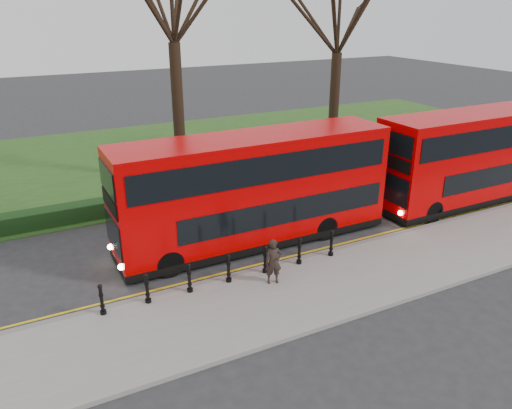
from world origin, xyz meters
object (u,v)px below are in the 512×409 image
bollard_row (229,269)px  bus_rear (480,156)px  bus_lead (254,191)px  pedestrian (274,262)px

bollard_row → bus_rear: bearing=7.7°
bus_lead → pedestrian: bearing=-106.1°
bus_lead → pedestrian: 3.76m
bollard_row → bus_lead: (2.33, 2.64, 1.59)m
bus_lead → bollard_row: bearing=-131.4°
pedestrian → bus_lead: bearing=89.4°
bollard_row → bus_rear: size_ratio=0.78×
bollard_row → bus_lead: size_ratio=0.78×
bus_rear → pedestrian: bearing=-168.3°
bollard_row → pedestrian: pedestrian is taller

